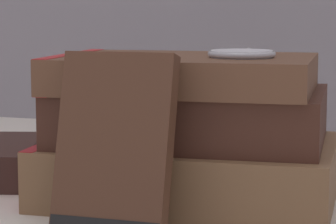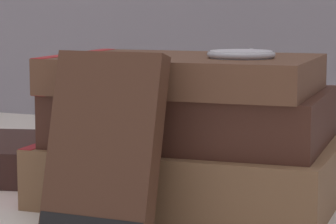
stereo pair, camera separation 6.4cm
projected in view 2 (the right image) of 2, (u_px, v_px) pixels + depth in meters
name	position (u px, v px, depth m)	size (l,w,h in m)	color
ground_plane	(145.00, 208.00, 0.66)	(3.00, 3.00, 0.00)	beige
book_flat_bottom	(187.00, 170.00, 0.69)	(0.25, 0.18, 0.05)	brown
book_flat_middle	(188.00, 115.00, 0.68)	(0.23, 0.17, 0.05)	#422319
book_flat_top	(180.00, 73.00, 0.67)	(0.22, 0.16, 0.03)	brown
book_leaning_front	(104.00, 150.00, 0.58)	(0.09, 0.05, 0.13)	#4C2D1E
pocket_watch	(241.00, 54.00, 0.64)	(0.06, 0.06, 0.01)	silver
reading_glasses	(198.00, 161.00, 0.85)	(0.10, 0.06, 0.00)	#ADADB2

